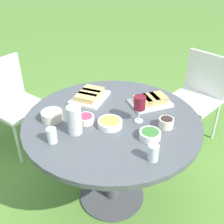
# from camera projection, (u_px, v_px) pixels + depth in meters

# --- Properties ---
(ground_plane) EXTENTS (40.00, 40.00, 0.00)m
(ground_plane) POSITION_uv_depth(u_px,v_px,m) (112.00, 196.00, 2.33)
(ground_plane) COLOR #5B8C38
(dining_table) EXTENTS (1.22, 1.22, 0.76)m
(dining_table) POSITION_uv_depth(u_px,v_px,m) (112.00, 134.00, 1.99)
(dining_table) COLOR #4C4C51
(dining_table) RESTS_ON ground_plane
(chair_near_left) EXTENTS (0.60, 0.60, 0.89)m
(chair_near_left) POSITION_uv_depth(u_px,v_px,m) (198.00, 92.00, 2.78)
(chair_near_left) COLOR silver
(chair_near_left) RESTS_ON ground_plane
(chair_near_right) EXTENTS (0.61, 0.61, 0.89)m
(chair_near_right) POSITION_uv_depth(u_px,v_px,m) (12.00, 98.00, 2.66)
(chair_near_right) COLOR silver
(chair_near_right) RESTS_ON ground_plane
(water_pitcher) EXTENTS (0.10, 0.09, 0.19)m
(water_pitcher) POSITION_uv_depth(u_px,v_px,m) (74.00, 120.00, 1.75)
(water_pitcher) COLOR silver
(water_pitcher) RESTS_ON dining_table
(wine_glass) EXTENTS (0.08, 0.08, 0.19)m
(wine_glass) POSITION_uv_depth(u_px,v_px,m) (140.00, 104.00, 1.84)
(wine_glass) COLOR silver
(wine_glass) RESTS_ON dining_table
(platter_bread_main) EXTENTS (0.34, 0.36, 0.06)m
(platter_bread_main) POSITION_uv_depth(u_px,v_px,m) (90.00, 96.00, 2.16)
(platter_bread_main) COLOR white
(platter_bread_main) RESTS_ON dining_table
(platter_charcuterie) EXTENTS (0.33, 0.26, 0.06)m
(platter_charcuterie) POSITION_uv_depth(u_px,v_px,m) (150.00, 101.00, 2.09)
(platter_charcuterie) COLOR white
(platter_charcuterie) RESTS_ON dining_table
(bowl_fries) EXTENTS (0.16, 0.16, 0.04)m
(bowl_fries) POSITION_uv_depth(u_px,v_px,m) (110.00, 123.00, 1.85)
(bowl_fries) COLOR white
(bowl_fries) RESTS_ON dining_table
(bowl_salad) EXTENTS (0.13, 0.13, 0.05)m
(bowl_salad) POSITION_uv_depth(u_px,v_px,m) (150.00, 134.00, 1.74)
(bowl_salad) COLOR white
(bowl_salad) RESTS_ON dining_table
(bowl_olives) EXTENTS (0.10, 0.10, 0.06)m
(bowl_olives) POSITION_uv_depth(u_px,v_px,m) (166.00, 122.00, 1.83)
(bowl_olives) COLOR beige
(bowl_olives) RESTS_ON dining_table
(bowl_dip_red) EXTENTS (0.12, 0.12, 0.05)m
(bowl_dip_red) POSITION_uv_depth(u_px,v_px,m) (85.00, 119.00, 1.89)
(bowl_dip_red) COLOR beige
(bowl_dip_red) RESTS_ON dining_table
(bowl_dip_cream) EXTENTS (0.14, 0.14, 0.07)m
(bowl_dip_cream) POSITION_uv_depth(u_px,v_px,m) (52.00, 115.00, 1.90)
(bowl_dip_cream) COLOR beige
(bowl_dip_cream) RESTS_ON dining_table
(cup_water_near) EXTENTS (0.06, 0.06, 0.10)m
(cup_water_near) POSITION_uv_depth(u_px,v_px,m) (153.00, 153.00, 1.56)
(cup_water_near) COLOR silver
(cup_water_near) RESTS_ON dining_table
(cup_water_far) EXTENTS (0.06, 0.06, 0.10)m
(cup_water_far) POSITION_uv_depth(u_px,v_px,m) (52.00, 135.00, 1.69)
(cup_water_far) COLOR silver
(cup_water_far) RESTS_ON dining_table
(handbag) EXTENTS (0.30, 0.14, 0.37)m
(handbag) POSITION_uv_depth(u_px,v_px,m) (88.00, 110.00, 3.24)
(handbag) COLOR maroon
(handbag) RESTS_ON ground_plane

